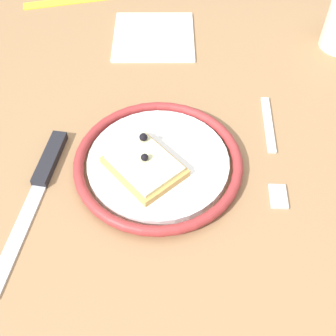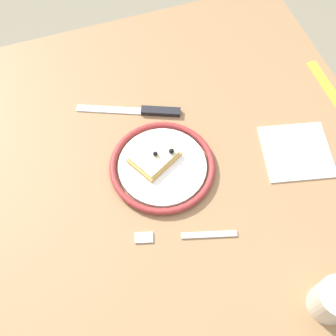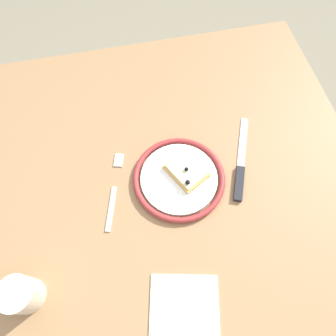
# 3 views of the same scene
# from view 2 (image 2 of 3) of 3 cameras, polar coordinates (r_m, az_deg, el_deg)

# --- Properties ---
(ground_plane) EXTENTS (6.00, 6.00, 0.00)m
(ground_plane) POSITION_cam_2_polar(r_m,az_deg,el_deg) (1.64, -0.35, -13.60)
(ground_plane) COLOR gray
(dining_table) EXTENTS (0.95, 0.96, 0.78)m
(dining_table) POSITION_cam_2_polar(r_m,az_deg,el_deg) (1.01, -0.56, -3.08)
(dining_table) COLOR #936D47
(dining_table) RESTS_ON ground_plane
(plate) EXTENTS (0.22, 0.22, 0.02)m
(plate) POSITION_cam_2_polar(r_m,az_deg,el_deg) (0.91, -1.04, 0.16)
(plate) COLOR white
(plate) RESTS_ON dining_table
(pizza_slice_near) EXTENTS (0.11, 0.12, 0.03)m
(pizza_slice_near) POSITION_cam_2_polar(r_m,az_deg,el_deg) (0.91, -1.79, 1.50)
(pizza_slice_near) COLOR tan
(pizza_slice_near) RESTS_ON plate
(knife) EXTENTS (0.11, 0.23, 0.01)m
(knife) POSITION_cam_2_polar(r_m,az_deg,el_deg) (1.00, -2.84, 7.54)
(knife) COLOR silver
(knife) RESTS_ON dining_table
(fork) EXTENTS (0.07, 0.20, 0.00)m
(fork) POSITION_cam_2_polar(r_m,az_deg,el_deg) (0.86, 2.22, -8.93)
(fork) COLOR silver
(fork) RESTS_ON dining_table
(cup) EXTENTS (0.07, 0.07, 0.08)m
(cup) POSITION_cam_2_polar(r_m,az_deg,el_deg) (0.84, 20.95, -15.97)
(cup) COLOR beige
(cup) RESTS_ON dining_table
(napkin) EXTENTS (0.17, 0.17, 0.00)m
(napkin) POSITION_cam_2_polar(r_m,az_deg,el_deg) (0.98, 16.60, 2.10)
(napkin) COLOR white
(napkin) RESTS_ON dining_table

